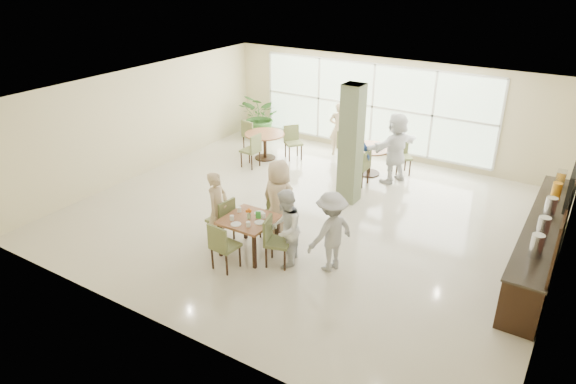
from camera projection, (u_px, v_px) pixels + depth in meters
The scene contains 21 objects.
ground at pixel (309, 215), 11.58m from camera, with size 10.00×10.00×0.00m, color beige.
room_shell at pixel (310, 144), 10.86m from camera, with size 10.00×10.00×10.00m.
window_bank at pixel (372, 107), 14.66m from camera, with size 7.00×0.04×7.00m.
column at pixel (351, 145), 11.72m from camera, with size 0.45×0.45×2.80m, color #63724F.
main_table at pixel (249, 223), 9.87m from camera, with size 0.96×0.96×0.75m.
round_table_left at pixel (265, 139), 14.58m from camera, with size 1.14×1.14×0.75m.
round_table_right at pixel (370, 153), 13.53m from camera, with size 1.15×1.15×0.75m.
chairs_main_table at pixel (249, 230), 9.98m from camera, with size 2.01×1.95×0.95m.
chairs_table_left at pixel (265, 143), 14.62m from camera, with size 1.98×1.70×0.95m.
chairs_table_right at pixel (369, 157), 13.60m from camera, with size 2.14×1.78×0.95m.
tabletop_clutter at pixel (249, 216), 9.78m from camera, with size 0.73×0.81×0.21m.
buffet_counter at pixel (543, 240), 9.47m from camera, with size 0.64×4.70×1.95m.
wall_tv at pixel (571, 185), 7.83m from camera, with size 0.06×1.00×0.58m.
potted_plant at pixel (261, 117), 16.05m from camera, with size 1.31×1.31×1.46m, color #356428.
teen_left at pixel (218, 209), 10.14m from camera, with size 0.57×0.37×1.55m, color #CCB088.
teen_far at pixel (279, 199), 10.40m from camera, with size 0.82×0.45×1.68m, color #CCB088.
teen_right at pixel (285, 228), 9.46m from camera, with size 0.74×0.57×1.52m, color white.
teen_standing at pixel (331, 232), 9.30m from camera, with size 1.00×0.58×1.55m, color #A3A3A5.
adult_a at pixel (354, 154), 12.91m from camera, with size 0.91×0.52×1.56m, color #416CC5.
adult_b at pixel (396, 148), 12.95m from camera, with size 1.69×0.73×1.82m, color white.
adult_standing at pixel (339, 129), 14.77m from camera, with size 0.57×0.38×1.57m, color #CCB088.
Camera 1 is at (5.06, -8.96, 5.35)m, focal length 32.00 mm.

